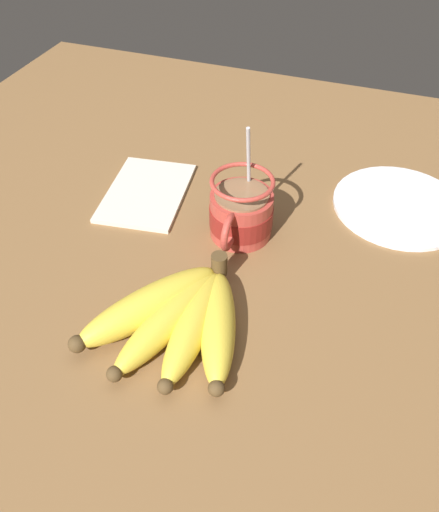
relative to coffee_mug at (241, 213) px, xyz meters
The scene contains 5 objects.
table 11.03cm from the coffee_mug, ahead, with size 120.63×120.63×3.97cm.
coffee_mug is the anchor object (origin of this frame).
banana_bunch 18.20cm from the coffee_mug, ahead, with size 19.60×19.47×4.44cm.
napkin 16.90cm from the coffee_mug, 103.26° to the right, with size 17.74×13.54×0.60cm.
small_plate 24.55cm from the coffee_mug, 123.34° to the left, with size 19.30×19.30×0.60cm.
Camera 1 is at (40.29, 15.13, 50.20)cm, focal length 35.00 mm.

